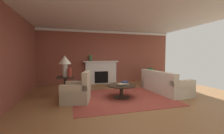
# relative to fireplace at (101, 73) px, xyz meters

# --- Properties ---
(ground_plane) EXTENTS (8.78, 8.78, 0.00)m
(ground_plane) POSITION_rel_fireplace_xyz_m (0.29, -3.06, -0.56)
(ground_plane) COLOR olive
(wall_fireplace) EXTENTS (7.36, 0.12, 2.79)m
(wall_fireplace) POSITION_rel_fireplace_xyz_m (0.29, 0.21, 0.83)
(wall_fireplace) COLOR brown
(wall_fireplace) RESTS_ON ground_plane
(wall_window) EXTENTS (0.12, 7.02, 2.79)m
(wall_window) POSITION_rel_fireplace_xyz_m (-3.15, -2.76, 0.83)
(wall_window) COLOR brown
(wall_window) RESTS_ON ground_plane
(ceiling_panel) EXTENTS (7.36, 7.02, 0.06)m
(ceiling_panel) POSITION_rel_fireplace_xyz_m (0.29, -2.76, 2.25)
(ceiling_panel) COLOR white
(crown_moulding) EXTENTS (7.36, 0.08, 0.12)m
(crown_moulding) POSITION_rel_fireplace_xyz_m (0.29, 0.13, 2.14)
(crown_moulding) COLOR white
(area_rug) EXTENTS (3.24, 2.71, 0.01)m
(area_rug) POSITION_rel_fireplace_xyz_m (0.16, -2.80, -0.55)
(area_rug) COLOR #993D33
(area_rug) RESTS_ON ground_plane
(fireplace) EXTENTS (1.80, 0.35, 1.18)m
(fireplace) POSITION_rel_fireplace_xyz_m (0.00, 0.00, 0.00)
(fireplace) COLOR white
(fireplace) RESTS_ON ground_plane
(sofa) EXTENTS (0.99, 2.14, 0.85)m
(sofa) POSITION_rel_fireplace_xyz_m (2.01, -2.53, -0.26)
(sofa) COLOR beige
(sofa) RESTS_ON ground_plane
(armchair_near_window) EXTENTS (0.97, 0.97, 0.95)m
(armchair_near_window) POSITION_rel_fireplace_xyz_m (-1.31, -2.91, -0.25)
(armchair_near_window) COLOR #C1B293
(armchair_near_window) RESTS_ON ground_plane
(coffee_table) EXTENTS (1.00, 1.00, 0.45)m
(coffee_table) POSITION_rel_fireplace_xyz_m (0.16, -2.80, -0.23)
(coffee_table) COLOR #2D2319
(coffee_table) RESTS_ON ground_plane
(side_table) EXTENTS (0.56, 0.56, 0.70)m
(side_table) POSITION_rel_fireplace_xyz_m (-1.70, -2.09, -0.16)
(side_table) COLOR #2D2319
(side_table) RESTS_ON ground_plane
(table_lamp) EXTENTS (0.44, 0.44, 0.75)m
(table_lamp) POSITION_rel_fireplace_xyz_m (-1.70, -2.09, 0.66)
(table_lamp) COLOR beige
(table_lamp) RESTS_ON side_table
(vase_on_side_table) EXTENTS (0.14, 0.14, 0.31)m
(vase_on_side_table) POSITION_rel_fireplace_xyz_m (-1.55, -2.21, 0.29)
(vase_on_side_table) COLOR #9E3328
(vase_on_side_table) RESTS_ON side_table
(vase_mantel_left) EXTENTS (0.13, 0.13, 0.31)m
(vase_mantel_left) POSITION_rel_fireplace_xyz_m (-0.55, -0.05, 0.78)
(vase_mantel_left) COLOR #33703D
(vase_mantel_left) RESTS_ON fireplace
(book_red_cover) EXTENTS (0.26, 0.21, 0.03)m
(book_red_cover) POSITION_rel_fireplace_xyz_m (0.29, -2.81, -0.10)
(book_red_cover) COLOR tan
(book_red_cover) RESTS_ON coffee_table
(book_art_folio) EXTENTS (0.30, 0.26, 0.04)m
(book_art_folio) POSITION_rel_fireplace_xyz_m (0.10, -2.94, -0.06)
(book_art_folio) COLOR tan
(book_art_folio) RESTS_ON coffee_table
(book_small_novel) EXTENTS (0.23, 0.20, 0.05)m
(book_small_novel) POSITION_rel_fireplace_xyz_m (0.26, -2.88, -0.01)
(book_small_novel) COLOR navy
(book_small_novel) RESTS_ON coffee_table
(potted_plant) EXTENTS (0.56, 0.56, 0.83)m
(potted_plant) POSITION_rel_fireplace_xyz_m (2.50, -0.61, -0.07)
(potted_plant) COLOR #BCB29E
(potted_plant) RESTS_ON ground_plane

